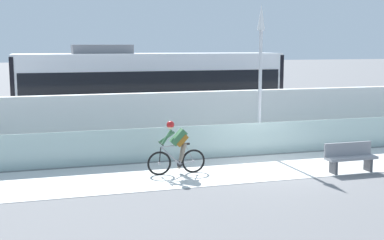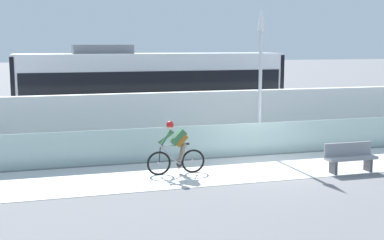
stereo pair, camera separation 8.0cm
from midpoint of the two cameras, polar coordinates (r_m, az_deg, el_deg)
ground_plane at (r=16.73m, az=8.86°, el=-5.08°), size 200.00×200.00×0.00m
bike_path_deck at (r=16.73m, az=8.86°, el=-5.06°), size 32.00×3.20×0.01m
glass_parapet at (r=18.26m, az=6.41°, el=-2.10°), size 32.00×0.05×1.12m
concrete_barrier_wall at (r=19.83m, az=4.40°, el=0.18°), size 32.00×0.36×2.10m
tram_rail_near at (r=22.30m, az=2.08°, el=-1.62°), size 32.00×0.08×0.01m
tram_rail_far at (r=23.64m, az=0.97°, el=-1.04°), size 32.00×0.08×0.01m
tram at (r=22.10m, az=-4.44°, el=3.21°), size 11.06×2.54×3.81m
cyclist_on_bike at (r=15.49m, az=-1.57°, el=-3.10°), size 1.77×0.58×1.61m
lamp_post_antenna at (r=18.45m, az=7.61°, el=6.52°), size 0.28×0.28×5.20m
bench at (r=16.48m, az=16.96°, el=-3.85°), size 1.60×0.45×0.89m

